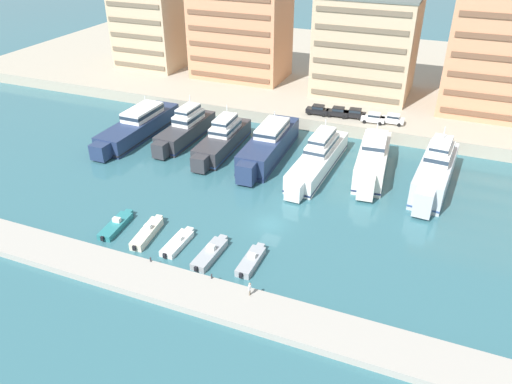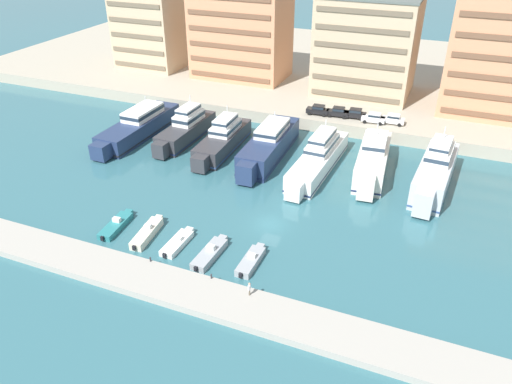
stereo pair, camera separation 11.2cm
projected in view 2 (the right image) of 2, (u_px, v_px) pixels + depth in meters
ground_plane at (270, 224)px, 65.18m from camera, size 400.00×400.00×0.00m
quay_promenade at (371, 75)px, 117.38m from camera, size 180.00×70.00×2.28m
pier_dock at (216, 300)px, 52.28m from camera, size 120.00×5.36×0.84m
yacht_navy_far_left at (139, 126)px, 88.80m from camera, size 5.27×22.65×6.51m
yacht_charcoal_left at (186, 129)px, 87.24m from camera, size 4.40×17.51×7.52m
yacht_charcoal_mid_left at (223, 139)px, 83.73m from camera, size 4.80×18.48×7.19m
yacht_navy_center_left at (269, 145)px, 81.31m from camera, size 5.29×21.48×6.90m
yacht_white_center at (318, 158)px, 77.57m from camera, size 5.06×21.95×7.38m
yacht_ivory_center_right at (373, 160)px, 76.13m from camera, size 5.57×18.30×7.34m
yacht_silver_mid_right at (435, 172)px, 72.18m from camera, size 5.45×19.18×8.76m
motorboat_teal_far_left at (116, 225)px, 64.32m from camera, size 2.34×7.00×1.36m
motorboat_cream_left at (147, 233)px, 62.63m from camera, size 2.30×7.33×1.54m
motorboat_white_mid_left at (178, 243)px, 61.05m from camera, size 1.87×6.40×1.13m
motorboat_grey_center_left at (210, 253)px, 59.07m from camera, size 2.05×7.11×1.48m
motorboat_grey_center at (251, 261)px, 57.88m from camera, size 1.74×6.39×1.30m
car_black_far_left at (318, 110)px, 91.92m from camera, size 4.18×2.08×1.80m
car_black_left at (338, 112)px, 91.01m from camera, size 4.20×2.13×1.80m
car_black_mid_left at (355, 113)px, 90.34m from camera, size 4.20×2.13×1.80m
car_white_center_left at (374, 118)px, 88.50m from camera, size 4.17×2.07×1.80m
car_white_center at (393, 119)px, 88.04m from camera, size 4.14×2.00×1.80m
apartment_block_far_left at (152, 29)px, 115.79m from camera, size 14.84×13.31×18.85m
apartment_block_left at (241, 31)px, 107.73m from camera, size 20.41×12.67×21.62m
apartment_block_mid_left at (367, 44)px, 98.57m from camera, size 19.00×16.15×21.25m
pedestrian_near_edge at (249, 288)px, 51.83m from camera, size 0.28×0.62×1.62m
bollard_west at (150, 259)px, 56.99m from camera, size 0.20×0.20×0.61m
bollard_west_mid at (211, 276)px, 54.43m from camera, size 0.20×0.20×0.61m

